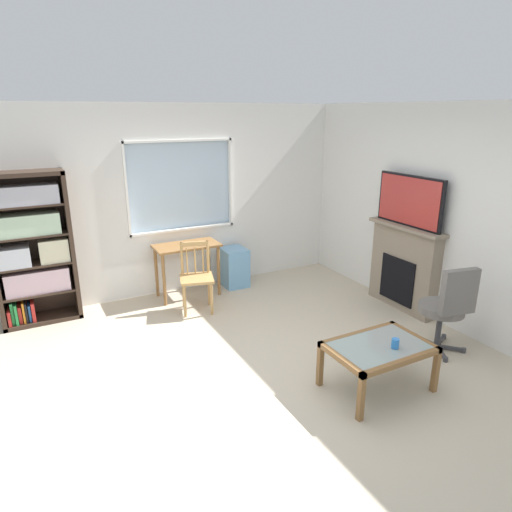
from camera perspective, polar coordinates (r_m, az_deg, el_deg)
The scene contains 12 objects.
ground at distance 4.73m, azimuth 0.76°, elevation -14.22°, with size 5.92×6.06×0.02m, color beige.
wall_back_with_window at distance 6.46m, azimuth -10.13°, elevation 6.71°, with size 4.92×0.15×2.62m.
wall_right at distance 5.79m, azimuth 23.36°, elevation 4.50°, with size 0.12×5.26×2.62m, color silver.
bookshelf at distance 6.00m, azimuth -26.58°, elevation 1.09°, with size 0.90×0.38×1.85m.
desk_under_window at distance 6.30m, azimuth -8.77°, elevation 0.28°, with size 0.89×0.46×0.75m.
wooden_chair at distance 5.87m, azimuth -7.57°, elevation -2.60°, with size 0.51×0.50×0.90m.
plastic_drawer_unit at distance 6.71m, azimuth -2.82°, elevation -1.41°, with size 0.35×0.40×0.58m, color #72ADDB.
fireplace at distance 6.18m, azimuth 18.20°, elevation -1.33°, with size 0.26×1.12×1.13m.
tv at distance 5.94m, azimuth 18.90°, elevation 6.65°, with size 0.06×1.01×0.63m.
office_chair at distance 5.18m, azimuth 23.13°, elevation -5.77°, with size 0.58×0.60×1.00m.
coffee_table at distance 4.39m, azimuth 15.30°, elevation -11.59°, with size 0.94×0.63×0.46m.
sippy_cup at distance 4.33m, azimuth 17.24°, elevation -10.54°, with size 0.07×0.07×0.09m, color #337FD6.
Camera 1 is at (-1.93, -3.51, 2.51)m, focal length 31.55 mm.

